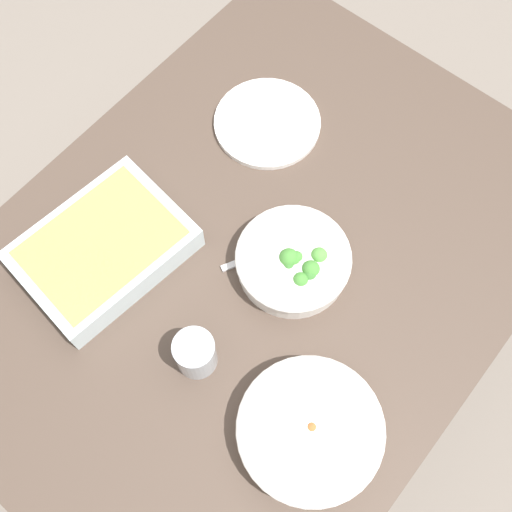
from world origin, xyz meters
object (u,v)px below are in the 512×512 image
(drink_cup, at_px, (196,354))
(side_plate, at_px, (267,123))
(fork_on_table, at_px, (272,249))
(spoon_by_stew, at_px, (285,423))
(baking_dish, at_px, (103,248))
(stew_bowl, at_px, (310,431))
(broccoli_bowl, at_px, (293,261))

(drink_cup, height_order, side_plate, drink_cup)
(side_plate, height_order, fork_on_table, side_plate)
(spoon_by_stew, bearing_deg, baking_dish, 86.62)
(baking_dish, xyz_separation_m, fork_on_table, (0.21, -0.23, -0.03))
(drink_cup, relative_size, spoon_by_stew, 0.49)
(spoon_by_stew, bearing_deg, drink_cup, 93.92)
(side_plate, bearing_deg, stew_bowl, -134.19)
(broccoli_bowl, xyz_separation_m, spoon_by_stew, (-0.23, -0.17, -0.03))
(side_plate, xyz_separation_m, spoon_by_stew, (-0.45, -0.41, -0.00))
(side_plate, xyz_separation_m, fork_on_table, (-0.21, -0.19, -0.00))
(spoon_by_stew, relative_size, fork_on_table, 1.04)
(drink_cup, bearing_deg, fork_on_table, 7.67)
(stew_bowl, bearing_deg, broccoli_bowl, 43.57)
(stew_bowl, relative_size, drink_cup, 2.86)
(fork_on_table, bearing_deg, side_plate, 41.23)
(stew_bowl, distance_m, side_plate, 0.63)
(stew_bowl, xyz_separation_m, drink_cup, (-0.03, 0.23, 0.01))
(stew_bowl, relative_size, side_plate, 1.10)
(baking_dish, relative_size, spoon_by_stew, 1.87)
(side_plate, bearing_deg, drink_cup, -154.47)
(stew_bowl, bearing_deg, side_plate, 45.81)
(drink_cup, bearing_deg, side_plate, 25.53)
(stew_bowl, bearing_deg, fork_on_table, 49.59)
(baking_dish, height_order, side_plate, baking_dish)
(spoon_by_stew, bearing_deg, fork_on_table, 43.10)
(broccoli_bowl, height_order, spoon_by_stew, broccoli_bowl)
(stew_bowl, bearing_deg, baking_dish, 88.37)
(side_plate, relative_size, spoon_by_stew, 1.27)
(baking_dish, height_order, spoon_by_stew, baking_dish)
(drink_cup, distance_m, spoon_by_stew, 0.19)
(stew_bowl, relative_size, spoon_by_stew, 1.40)
(broccoli_bowl, distance_m, drink_cup, 0.25)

